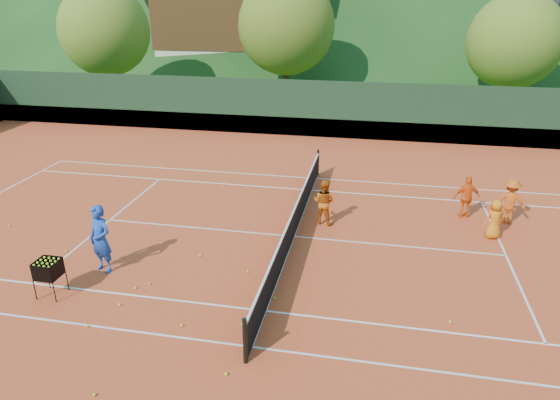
% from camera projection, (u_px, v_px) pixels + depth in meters
% --- Properties ---
extents(ground, '(400.00, 400.00, 0.00)m').
position_uv_depth(ground, '(294.00, 237.00, 15.96)').
color(ground, '#2B5219').
rests_on(ground, ground).
extents(clay_court, '(40.00, 24.00, 0.02)m').
position_uv_depth(clay_court, '(294.00, 237.00, 15.96)').
color(clay_court, '#BF411E').
rests_on(clay_court, ground).
extents(coach, '(0.82, 0.66, 1.95)m').
position_uv_depth(coach, '(101.00, 239.00, 13.65)').
color(coach, '#1C47B8').
rests_on(coach, clay_court).
extents(student_a, '(0.89, 0.78, 1.54)m').
position_uv_depth(student_a, '(324.00, 202.00, 16.59)').
color(student_a, '#CE5912').
rests_on(student_a, clay_court).
extents(student_b, '(0.93, 0.54, 1.49)m').
position_uv_depth(student_b, '(467.00, 197.00, 17.05)').
color(student_b, orange).
rests_on(student_b, clay_court).
extents(student_c, '(0.75, 0.62, 1.30)m').
position_uv_depth(student_c, '(495.00, 219.00, 15.62)').
color(student_c, orange).
rests_on(student_c, clay_court).
extents(student_d, '(1.09, 0.73, 1.56)m').
position_uv_depth(student_d, '(510.00, 201.00, 16.63)').
color(student_d, '#D15312').
rests_on(student_d, clay_court).
extents(tennis_ball_2, '(0.07, 0.07, 0.07)m').
position_uv_depth(tennis_ball_2, '(248.00, 271.00, 13.91)').
color(tennis_ball_2, '#CDE926').
rests_on(tennis_ball_2, clay_court).
extents(tennis_ball_3, '(0.07, 0.07, 0.07)m').
position_uv_depth(tennis_ball_3, '(226.00, 374.00, 10.16)').
color(tennis_ball_3, '#CDE926').
rests_on(tennis_ball_3, clay_court).
extents(tennis_ball_4, '(0.07, 0.07, 0.07)m').
position_uv_depth(tennis_ball_4, '(200.00, 256.00, 14.72)').
color(tennis_ball_4, '#CDE926').
rests_on(tennis_ball_4, clay_court).
extents(tennis_ball_5, '(0.07, 0.07, 0.07)m').
position_uv_depth(tennis_ball_5, '(120.00, 305.00, 12.42)').
color(tennis_ball_5, '#CDE926').
rests_on(tennis_ball_5, clay_court).
extents(tennis_ball_6, '(0.07, 0.07, 0.07)m').
position_uv_depth(tennis_ball_6, '(450.00, 322.00, 11.77)').
color(tennis_ball_6, '#CDE926').
rests_on(tennis_ball_6, clay_court).
extents(tennis_ball_7, '(0.07, 0.07, 0.07)m').
position_uv_depth(tennis_ball_7, '(94.00, 395.00, 9.64)').
color(tennis_ball_7, '#CDE926').
rests_on(tennis_ball_7, clay_court).
extents(tennis_ball_8, '(0.07, 0.07, 0.07)m').
position_uv_depth(tennis_ball_8, '(135.00, 288.00, 13.12)').
color(tennis_ball_8, '#CDE926').
rests_on(tennis_ball_8, clay_court).
extents(tennis_ball_9, '(0.07, 0.07, 0.07)m').
position_uv_depth(tennis_ball_9, '(150.00, 284.00, 13.31)').
color(tennis_ball_9, '#CDE926').
rests_on(tennis_ball_9, clay_court).
extents(tennis_ball_10, '(0.07, 0.07, 0.07)m').
position_uv_depth(tennis_ball_10, '(274.00, 298.00, 12.68)').
color(tennis_ball_10, '#CDE926').
rests_on(tennis_ball_10, clay_court).
extents(tennis_ball_13, '(0.07, 0.07, 0.07)m').
position_uv_depth(tennis_ball_13, '(243.00, 324.00, 11.70)').
color(tennis_ball_13, '#CDE926').
rests_on(tennis_ball_13, clay_court).
extents(tennis_ball_15, '(0.07, 0.07, 0.07)m').
position_uv_depth(tennis_ball_15, '(9.00, 225.00, 16.64)').
color(tennis_ball_15, '#CDE926').
rests_on(tennis_ball_15, clay_court).
extents(tennis_ball_19, '(0.07, 0.07, 0.07)m').
position_uv_depth(tennis_ball_19, '(87.00, 326.00, 11.62)').
color(tennis_ball_19, '#CDE926').
rests_on(tennis_ball_19, clay_court).
extents(tennis_ball_20, '(0.07, 0.07, 0.07)m').
position_uv_depth(tennis_ball_20, '(66.00, 251.00, 14.99)').
color(tennis_ball_20, '#CDE926').
rests_on(tennis_ball_20, clay_court).
extents(tennis_ball_24, '(0.07, 0.07, 0.07)m').
position_uv_depth(tennis_ball_24, '(182.00, 325.00, 11.64)').
color(tennis_ball_24, '#CDE926').
rests_on(tennis_ball_24, clay_court).
extents(court_lines, '(23.83, 11.03, 0.00)m').
position_uv_depth(court_lines, '(294.00, 236.00, 15.95)').
color(court_lines, white).
rests_on(court_lines, clay_court).
extents(tennis_net, '(0.10, 12.07, 1.10)m').
position_uv_depth(tennis_net, '(294.00, 222.00, 15.76)').
color(tennis_net, black).
rests_on(tennis_net, clay_court).
extents(perimeter_fence, '(40.40, 24.24, 3.00)m').
position_uv_depth(perimeter_fence, '(294.00, 201.00, 15.47)').
color(perimeter_fence, black).
rests_on(perimeter_fence, clay_court).
extents(ball_hopper, '(0.57, 0.57, 1.00)m').
position_uv_depth(ball_hopper, '(48.00, 270.00, 12.60)').
color(ball_hopper, black).
rests_on(ball_hopper, clay_court).
extents(chalet_left, '(13.80, 9.93, 12.92)m').
position_uv_depth(chalet_left, '(239.00, 12.00, 42.73)').
color(chalet_left, beige).
rests_on(chalet_left, ground).
extents(chalet_mid, '(12.65, 8.82, 11.45)m').
position_uv_depth(chalet_mid, '(427.00, 20.00, 43.72)').
color(chalet_mid, beige).
rests_on(chalet_mid, ground).
extents(tree_a, '(6.00, 6.00, 7.88)m').
position_uv_depth(tree_a, '(104.00, 31.00, 33.25)').
color(tree_a, '#3C2618').
rests_on(tree_a, ground).
extents(tree_b, '(6.40, 6.40, 8.40)m').
position_uv_depth(tree_b, '(286.00, 26.00, 32.77)').
color(tree_b, '#412A1A').
rests_on(tree_b, ground).
extents(tree_c, '(5.60, 5.60, 7.35)m').
position_uv_depth(tree_c, '(515.00, 41.00, 29.60)').
color(tree_c, '#422C1A').
rests_on(tree_c, ground).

